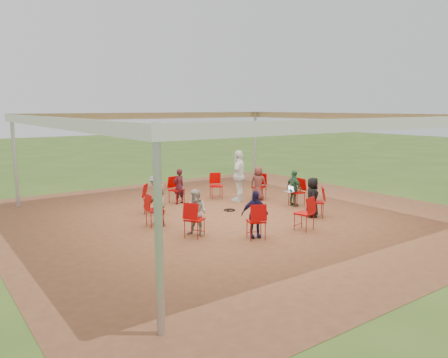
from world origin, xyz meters
TOP-DOWN VIEW (x-y plane):
  - ground at (0.00, 0.00)m, footprint 80.00×80.00m
  - dirt_patch at (0.00, 0.00)m, footprint 13.00×13.00m
  - tent at (0.00, 0.00)m, footprint 10.33×10.33m
  - chair_0 at (2.46, -0.22)m, footprint 0.48×0.46m
  - chair_1 at (2.12, 1.27)m, footprint 0.59×0.59m
  - chair_2 at (0.97, 2.27)m, footprint 0.56×0.57m
  - chair_3 at (-0.55, 2.41)m, footprint 0.51×0.52m
  - chair_4 at (-1.86, 1.63)m, footprint 0.61×0.61m
  - chair_5 at (-2.46, 0.22)m, footprint 0.48×0.46m
  - chair_6 at (-2.12, -1.27)m, footprint 0.59×0.59m
  - chair_7 at (-0.97, -2.27)m, footprint 0.56×0.57m
  - chair_8 at (0.55, -2.41)m, footprint 0.51×0.52m
  - chair_9 at (1.86, -1.63)m, footprint 0.61×0.61m
  - person_seated_0 at (2.34, -0.21)m, footprint 0.41×0.72m
  - person_seated_1 at (2.02, 1.20)m, footprint 0.57×0.66m
  - person_seated_2 at (-0.52, 2.29)m, footprint 0.48×0.37m
  - person_seated_3 at (-1.77, 1.55)m, footprint 0.78×0.82m
  - person_seated_4 at (-2.34, 0.21)m, footprint 0.51×1.12m
  - person_seated_5 at (-2.02, -1.20)m, footprint 0.58×0.66m
  - person_seated_6 at (-0.93, -2.16)m, footprint 0.77×0.60m
  - person_seated_7 at (1.77, -1.55)m, footprint 0.62×0.64m
  - standing_person at (1.35, 1.44)m, footprint 1.15×1.04m
  - cable_coil at (0.26, 0.49)m, footprint 0.38×0.38m
  - laptop at (2.17, -0.20)m, footprint 0.25×0.31m

SIDE VIEW (x-z plane):
  - ground at x=0.00m, z-range 0.00..0.00m
  - dirt_patch at x=0.00m, z-range 0.01..0.01m
  - cable_coil at x=0.26m, z-range 0.01..0.04m
  - chair_0 at x=2.46m, z-range 0.00..0.90m
  - chair_1 at x=2.12m, z-range 0.00..0.90m
  - chair_2 at x=0.97m, z-range 0.00..0.90m
  - chair_3 at x=-0.55m, z-range 0.00..0.90m
  - chair_4 at x=-1.86m, z-range 0.00..0.90m
  - chair_5 at x=-2.46m, z-range 0.00..0.90m
  - chair_6 at x=-2.12m, z-range 0.00..0.90m
  - chair_7 at x=-0.97m, z-range 0.00..0.90m
  - chair_8 at x=0.55m, z-range 0.00..0.90m
  - chair_9 at x=1.86m, z-range 0.00..0.90m
  - laptop at x=2.17m, z-range 0.46..0.66m
  - person_seated_0 at x=2.34m, z-range 0.01..1.18m
  - person_seated_1 at x=2.02m, z-range 0.01..1.18m
  - person_seated_2 at x=-0.52m, z-range 0.01..1.18m
  - person_seated_3 at x=-1.77m, z-range 0.01..1.18m
  - person_seated_4 at x=-2.34m, z-range 0.01..1.18m
  - person_seated_5 at x=-2.02m, z-range 0.01..1.18m
  - person_seated_6 at x=-0.93m, z-range 0.01..1.18m
  - person_seated_7 at x=1.77m, z-range 0.01..1.18m
  - standing_person at x=1.35m, z-range 0.01..1.77m
  - tent at x=0.00m, z-range 0.87..3.87m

